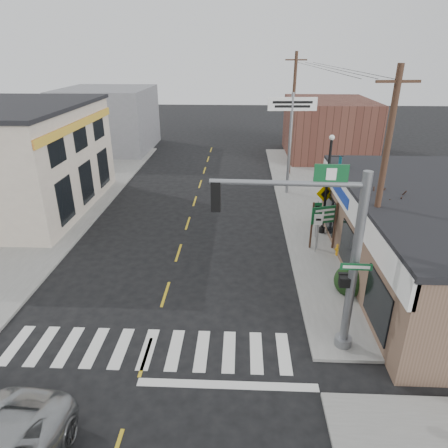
{
  "coord_description": "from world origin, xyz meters",
  "views": [
    {
      "loc": [
        3.32,
        -11.1,
        10.2
      ],
      "look_at": [
        2.59,
        5.64,
        2.8
      ],
      "focal_mm": 32.0,
      "sensor_mm": 36.0,
      "label": 1
    }
  ],
  "objects_px": {
    "dance_center_sign": "(291,120)",
    "utility_pole_far": "(292,114)",
    "lamp_post": "(329,178)",
    "bare_tree": "(386,197)",
    "guide_sign": "(324,219)",
    "fire_hydrant": "(338,249)",
    "traffic_signal_pole": "(332,246)",
    "utility_pole_near": "(381,187)"
  },
  "relations": [
    {
      "from": "guide_sign",
      "to": "dance_center_sign",
      "type": "height_order",
      "value": "dance_center_sign"
    },
    {
      "from": "dance_center_sign",
      "to": "utility_pole_far",
      "type": "xyz_separation_m",
      "value": [
        0.67,
        5.07,
        -0.37
      ]
    },
    {
      "from": "lamp_post",
      "to": "utility_pole_far",
      "type": "relative_size",
      "value": 0.59
    },
    {
      "from": "lamp_post",
      "to": "utility_pole_near",
      "type": "relative_size",
      "value": 0.6
    },
    {
      "from": "fire_hydrant",
      "to": "bare_tree",
      "type": "bearing_deg",
      "value": -55.49
    },
    {
      "from": "dance_center_sign",
      "to": "utility_pole_far",
      "type": "relative_size",
      "value": 0.74
    },
    {
      "from": "dance_center_sign",
      "to": "utility_pole_far",
      "type": "distance_m",
      "value": 5.13
    },
    {
      "from": "lamp_post",
      "to": "dance_center_sign",
      "type": "relative_size",
      "value": 0.8
    },
    {
      "from": "guide_sign",
      "to": "utility_pole_near",
      "type": "distance_m",
      "value": 5.39
    },
    {
      "from": "guide_sign",
      "to": "utility_pole_far",
      "type": "height_order",
      "value": "utility_pole_far"
    },
    {
      "from": "utility_pole_near",
      "to": "traffic_signal_pole",
      "type": "bearing_deg",
      "value": -130.86
    },
    {
      "from": "fire_hydrant",
      "to": "utility_pole_far",
      "type": "xyz_separation_m",
      "value": [
        -1.0,
        15.08,
        4.71
      ]
    },
    {
      "from": "bare_tree",
      "to": "utility_pole_far",
      "type": "distance_m",
      "value": 17.19
    },
    {
      "from": "dance_center_sign",
      "to": "utility_pole_near",
      "type": "height_order",
      "value": "utility_pole_near"
    },
    {
      "from": "fire_hydrant",
      "to": "dance_center_sign",
      "type": "distance_m",
      "value": 11.35
    },
    {
      "from": "dance_center_sign",
      "to": "utility_pole_near",
      "type": "bearing_deg",
      "value": -84.04
    },
    {
      "from": "fire_hydrant",
      "to": "utility_pole_far",
      "type": "height_order",
      "value": "utility_pole_far"
    },
    {
      "from": "fire_hydrant",
      "to": "dance_center_sign",
      "type": "bearing_deg",
      "value": 99.48
    },
    {
      "from": "lamp_post",
      "to": "dance_center_sign",
      "type": "height_order",
      "value": "dance_center_sign"
    },
    {
      "from": "guide_sign",
      "to": "lamp_post",
      "type": "bearing_deg",
      "value": 58.72
    },
    {
      "from": "fire_hydrant",
      "to": "bare_tree",
      "type": "relative_size",
      "value": 0.13
    },
    {
      "from": "fire_hydrant",
      "to": "dance_center_sign",
      "type": "height_order",
      "value": "dance_center_sign"
    },
    {
      "from": "traffic_signal_pole",
      "to": "guide_sign",
      "type": "height_order",
      "value": "traffic_signal_pole"
    },
    {
      "from": "lamp_post",
      "to": "bare_tree",
      "type": "xyz_separation_m",
      "value": [
        1.56,
        -4.77,
        0.65
      ]
    },
    {
      "from": "dance_center_sign",
      "to": "utility_pole_near",
      "type": "xyz_separation_m",
      "value": [
        2.14,
        -13.38,
        -0.52
      ]
    },
    {
      "from": "bare_tree",
      "to": "utility_pole_near",
      "type": "relative_size",
      "value": 0.53
    },
    {
      "from": "lamp_post",
      "to": "utility_pole_far",
      "type": "bearing_deg",
      "value": 79.0
    },
    {
      "from": "traffic_signal_pole",
      "to": "guide_sign",
      "type": "distance_m",
      "value": 8.31
    },
    {
      "from": "bare_tree",
      "to": "utility_pole_near",
      "type": "height_order",
      "value": "utility_pole_near"
    },
    {
      "from": "utility_pole_far",
      "to": "dance_center_sign",
      "type": "bearing_deg",
      "value": -97.43
    },
    {
      "from": "traffic_signal_pole",
      "to": "fire_hydrant",
      "type": "height_order",
      "value": "traffic_signal_pole"
    },
    {
      "from": "traffic_signal_pole",
      "to": "lamp_post",
      "type": "bearing_deg",
      "value": 81.16
    },
    {
      "from": "guide_sign",
      "to": "lamp_post",
      "type": "distance_m",
      "value": 2.66
    },
    {
      "from": "lamp_post",
      "to": "bare_tree",
      "type": "height_order",
      "value": "lamp_post"
    },
    {
      "from": "dance_center_sign",
      "to": "bare_tree",
      "type": "distance_m",
      "value": 12.38
    },
    {
      "from": "traffic_signal_pole",
      "to": "bare_tree",
      "type": "height_order",
      "value": "traffic_signal_pole"
    },
    {
      "from": "traffic_signal_pole",
      "to": "dance_center_sign",
      "type": "bearing_deg",
      "value": 90.39
    },
    {
      "from": "dance_center_sign",
      "to": "utility_pole_near",
      "type": "distance_m",
      "value": 13.56
    },
    {
      "from": "utility_pole_far",
      "to": "lamp_post",
      "type": "bearing_deg",
      "value": -86.34
    },
    {
      "from": "lamp_post",
      "to": "utility_pole_far",
      "type": "distance_m",
      "value": 12.37
    },
    {
      "from": "guide_sign",
      "to": "fire_hydrant",
      "type": "bearing_deg",
      "value": -67.29
    },
    {
      "from": "lamp_post",
      "to": "dance_center_sign",
      "type": "xyz_separation_m",
      "value": [
        -1.43,
        7.16,
        2.08
      ]
    }
  ]
}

